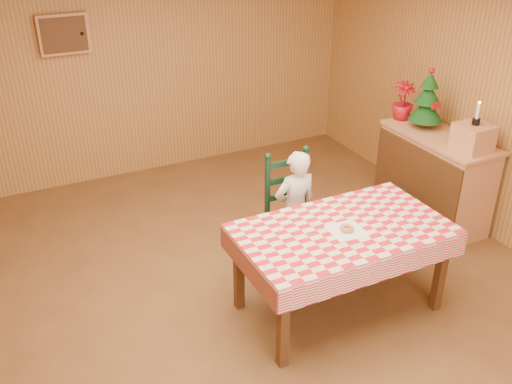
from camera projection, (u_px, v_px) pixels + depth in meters
ground at (267, 301)px, 4.81m from camera, size 6.00×6.00×0.00m
cabin_walls at (237, 74)px, 4.38m from camera, size 5.10×6.05×2.65m
dining_table at (342, 237)px, 4.43m from camera, size 1.66×0.96×0.77m
ladder_chair at (292, 213)px, 5.14m from camera, size 0.44×0.40×1.08m
seated_child at (295, 210)px, 5.06m from camera, size 0.41×0.27×1.12m
napkin at (347, 231)px, 4.35m from camera, size 0.28×0.28×0.00m
donut at (347, 228)px, 4.34m from camera, size 0.14×0.14×0.04m
shelf_unit at (433, 178)px, 5.86m from camera, size 0.54×1.24×0.93m
crate at (473, 137)px, 5.27m from camera, size 0.31×0.31×0.25m
christmas_tree at (427, 101)px, 5.71m from camera, size 0.34×0.34×0.62m
flower_arrangement at (403, 101)px, 5.97m from camera, size 0.29×0.29×0.40m
candle_set at (477, 118)px, 5.18m from camera, size 0.07×0.07×0.22m
storage_bin at (387, 212)px, 5.77m from camera, size 0.52×0.52×0.40m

